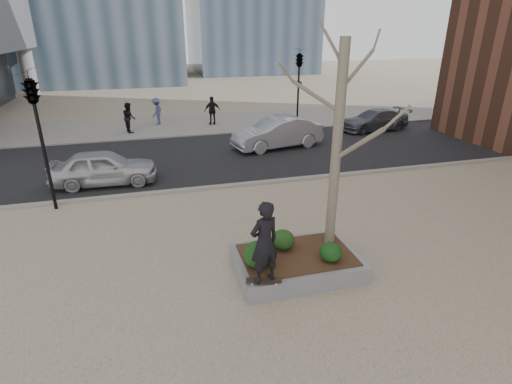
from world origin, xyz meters
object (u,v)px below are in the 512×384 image
object	(u,v)px
planter	(296,263)
police_car	(104,168)
skateboard	(264,281)
skateboarder	(264,243)

from	to	relation	value
planter	police_car	bearing A→B (deg)	123.80
skateboard	skateboarder	world-z (taller)	skateboarder
skateboarder	police_car	distance (m)	9.32
planter	skateboard	world-z (taller)	skateboard
skateboard	skateboarder	size ratio (longest dim) A/B	0.41
planter	skateboarder	xyz separation A→B (m)	(-1.10, -0.88, 1.24)
planter	skateboard	xyz separation A→B (m)	(-1.10, -0.88, 0.26)
police_car	planter	bearing A→B (deg)	-143.77
police_car	skateboard	bearing A→B (deg)	-152.47
planter	skateboarder	world-z (taller)	skateboarder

